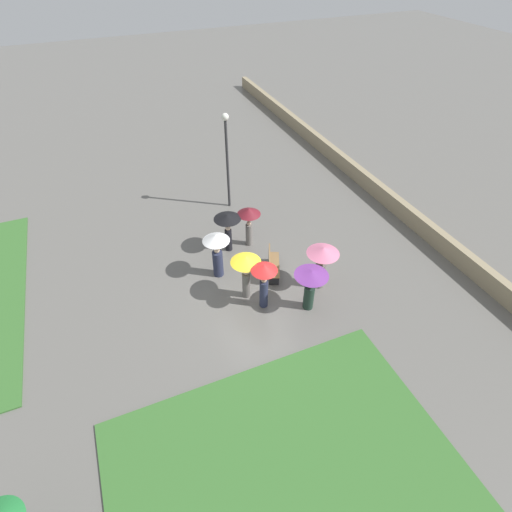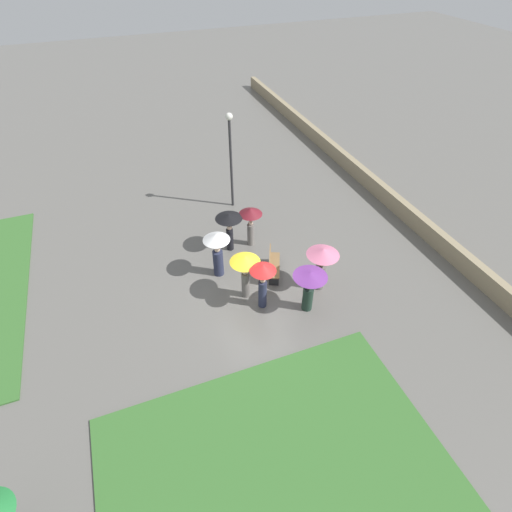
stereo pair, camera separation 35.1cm
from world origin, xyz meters
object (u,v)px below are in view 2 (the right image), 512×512
park_bench (273,264)px  crowd_person_purple (309,283)px  crowd_person_maroon (251,217)px  crowd_person_yellow (245,266)px  lamp_post (230,150)px  crowd_person_pink (322,260)px  crowd_person_black (229,223)px  crowd_person_white (217,248)px  crowd_person_red (263,277)px

park_bench → crowd_person_purple: 2.34m
crowd_person_maroon → crowd_person_yellow: crowd_person_yellow is taller
park_bench → crowd_person_maroon: (2.05, 0.15, 0.94)m
crowd_person_maroon → crowd_person_yellow: (-2.81, 1.24, 0.08)m
lamp_post → crowd_person_purple: 7.56m
crowd_person_pink → crowd_person_black: crowd_person_pink is taller
crowd_person_purple → crowd_person_black: crowd_person_black is taller
crowd_person_maroon → crowd_person_black: 0.93m
crowd_person_white → crowd_person_red: 2.40m
lamp_post → crowd_person_white: lamp_post is taller
lamp_post → crowd_person_purple: bearing=-177.1°
park_bench → crowd_person_purple: crowd_person_purple is taller
lamp_post → crowd_person_yellow: lamp_post is taller
crowd_person_pink → crowd_person_maroon: bearing=0.6°
park_bench → crowd_person_purple: (-2.15, -0.45, 0.81)m
lamp_post → crowd_person_maroon: bearing=175.8°
park_bench → crowd_person_red: 2.00m
crowd_person_red → crowd_person_black: bearing=-78.0°
crowd_person_black → crowd_person_red: bearing=-10.7°
lamp_post → crowd_person_yellow: 6.33m
crowd_person_yellow → crowd_person_black: 2.83m
crowd_person_purple → crowd_person_maroon: (4.21, 0.60, 0.13)m
crowd_person_maroon → crowd_person_pink: crowd_person_pink is taller
park_bench → crowd_person_yellow: crowd_person_yellow is taller
crowd_person_purple → crowd_person_yellow: bearing=-18.2°
crowd_person_black → crowd_person_red: size_ratio=0.91×
lamp_post → crowd_person_pink: bearing=-168.9°
crowd_person_purple → lamp_post: bearing=-68.3°
crowd_person_maroon → crowd_person_pink: (-3.38, -1.52, -0.05)m
park_bench → crowd_person_black: 2.48m
park_bench → crowd_person_red: crowd_person_red is taller
park_bench → crowd_person_maroon: bearing=28.0°
crowd_person_purple → park_bench: bearing=-59.4°
crowd_person_white → crowd_person_red: (-2.19, -0.98, 0.08)m
crowd_person_red → crowd_person_maroon: bearing=-92.9°
lamp_post → crowd_person_red: bearing=170.8°
crowd_person_yellow → crowd_person_red: 0.80m
crowd_person_yellow → crowd_person_black: (2.81, -0.31, -0.11)m
park_bench → crowd_person_white: (0.73, 1.98, 0.87)m
crowd_person_white → crowd_person_yellow: (-1.50, -0.59, 0.15)m
lamp_post → crowd_person_red: (-6.68, 1.08, -1.51)m
crowd_person_black → lamp_post: bearing=147.9°
park_bench → crowd_person_white: size_ratio=0.79×
park_bench → crowd_person_white: bearing=93.5°
lamp_post → crowd_person_maroon: size_ratio=2.49×
crowd_person_pink → crowd_person_yellow: 2.82m
park_bench → crowd_person_maroon: 2.26m
lamp_post → crowd_person_black: (-3.17, 1.16, -1.55)m
crowd_person_white → crowd_person_black: 1.59m
crowd_person_pink → park_bench: bearing=22.3°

